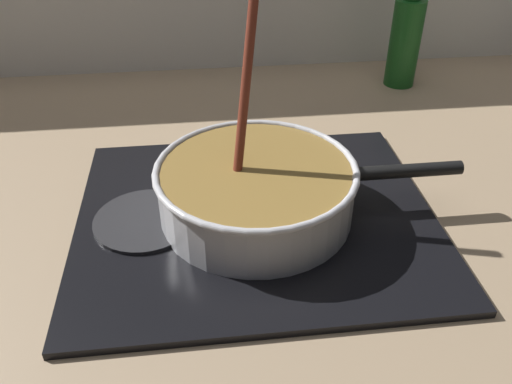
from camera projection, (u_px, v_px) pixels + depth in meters
The scene contains 6 objects.
ground at pixel (181, 295), 0.74m from camera, with size 2.40×1.60×0.04m, color #9E8466.
hob_plate at pixel (256, 217), 0.84m from camera, with size 0.56×0.48×0.01m, color black.
burner_ring at pixel (256, 212), 0.83m from camera, with size 0.18×0.18×0.01m, color #592D0C.
spare_burner at pixel (145, 220), 0.82m from camera, with size 0.16×0.16×0.01m, color #262628.
cooking_pan at pixel (257, 189), 0.81m from camera, with size 0.48×0.31×0.34m.
sauce_bottle at pixel (405, 40), 1.22m from camera, with size 0.07×0.07×0.25m.
Camera 1 is at (0.04, -0.53, 0.52)m, focal length 37.00 mm.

